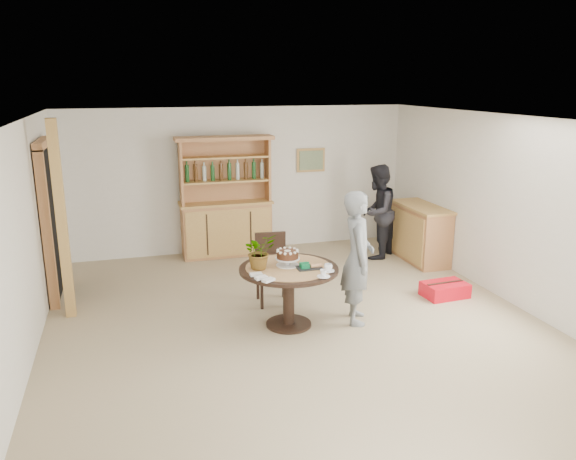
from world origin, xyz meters
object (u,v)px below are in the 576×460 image
at_px(sideboard, 420,233).
at_px(red_suitcase, 445,290).
at_px(hutch, 226,216).
at_px(dining_chair, 272,264).
at_px(dining_table, 289,279).
at_px(teen_boy, 358,258).
at_px(adult_person, 377,212).

height_order(sideboard, red_suitcase, sideboard).
height_order(hutch, dining_chair, hutch).
relative_size(dining_table, red_suitcase, 1.92).
bearing_deg(hutch, dining_chair, -84.83).
relative_size(teen_boy, adult_person, 1.04).
bearing_deg(dining_table, adult_person, 45.32).
relative_size(adult_person, red_suitcase, 2.55).
bearing_deg(hutch, dining_table, -86.33).
distance_m(adult_person, red_suitcase, 2.07).
xyz_separation_m(teen_boy, red_suitcase, (1.51, 0.40, -0.73)).
xyz_separation_m(dining_table, adult_person, (2.21, 2.24, 0.19)).
xyz_separation_m(hutch, adult_person, (2.41, -0.87, 0.11)).
bearing_deg(dining_chair, dining_table, -85.50).
relative_size(hutch, red_suitcase, 3.27).
relative_size(sideboard, dining_table, 1.05).
xyz_separation_m(sideboard, dining_chair, (-2.83, -1.04, 0.06)).
xyz_separation_m(sideboard, adult_person, (-0.63, 0.37, 0.32)).
distance_m(teen_boy, red_suitcase, 1.73).
xyz_separation_m(teen_boy, adult_person, (1.36, 2.34, -0.03)).
bearing_deg(teen_boy, adult_person, -12.83).
bearing_deg(red_suitcase, dining_chair, 163.66).
relative_size(sideboard, teen_boy, 0.76).
bearing_deg(hutch, teen_boy, -71.90).
distance_m(sideboard, dining_chair, 3.02).
distance_m(dining_chair, red_suitcase, 2.45).
height_order(sideboard, adult_person, adult_person).
height_order(dining_chair, red_suitcase, dining_chair).
distance_m(hutch, teen_boy, 3.38).
bearing_deg(dining_table, hutch, 93.67).
height_order(dining_table, red_suitcase, dining_table).
bearing_deg(sideboard, teen_boy, -135.29).
height_order(teen_boy, red_suitcase, teen_boy).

